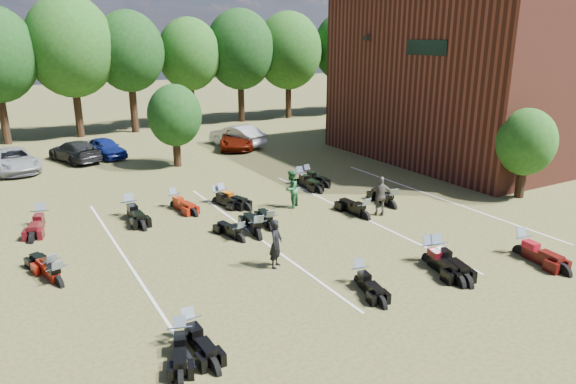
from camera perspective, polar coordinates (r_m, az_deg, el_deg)
ground at (r=19.67m, az=8.09°, el=-5.92°), size 160.00×160.00×0.00m
car_2 at (r=33.91m, az=-28.25°, el=3.12°), size 3.00×5.13×1.34m
car_3 at (r=35.10m, az=-22.61°, el=4.22°), size 3.12×4.83×1.30m
car_4 at (r=35.50m, az=-19.64°, el=4.65°), size 2.43×4.02×1.28m
car_5 at (r=37.10m, az=-5.67°, el=6.23°), size 2.81×4.89×1.52m
car_6 at (r=36.54m, az=-5.78°, el=5.92°), size 3.96×5.30×1.34m
car_7 at (r=42.44m, az=6.67°, el=7.38°), size 2.02×4.53×1.29m
person_black at (r=17.44m, az=-1.36°, el=-5.75°), size 0.74×0.72×1.71m
person_green at (r=23.45m, az=0.34°, el=0.33°), size 1.09×1.05×1.77m
person_grey at (r=22.77m, az=10.27°, el=-0.44°), size 1.11×0.94×1.78m
motorcycle_0 at (r=14.16m, az=-10.77°, el=-15.74°), size 0.75×2.17×1.20m
motorcycle_2 at (r=13.92m, az=-11.82°, el=-16.45°), size 1.24×2.12×1.12m
motorcycle_3 at (r=16.79m, az=7.94°, el=-10.07°), size 1.06×2.14×1.14m
motorcycle_4 at (r=18.86m, az=16.15°, el=-7.47°), size 1.41×2.62×1.39m
motorcycle_5 at (r=18.73m, az=15.34°, el=-7.58°), size 1.30×2.55×1.36m
motorcycle_6 at (r=20.55m, az=24.43°, el=-6.31°), size 1.05×2.51×1.36m
motorcycle_7 at (r=18.10m, az=-24.09°, el=-9.41°), size 1.19×2.24×1.19m
motorcycle_8 at (r=18.73m, az=-24.62°, el=-8.58°), size 1.28×2.19×1.16m
motorcycle_9 at (r=21.05m, az=-1.99°, el=-4.19°), size 1.12×2.22×1.18m
motorcycle_10 at (r=19.98m, az=-5.34°, el=-5.44°), size 1.01×2.12×1.14m
motorcycle_11 at (r=20.23m, az=-3.31°, el=-5.10°), size 1.20×2.54×1.36m
motorcycle_12 at (r=24.17m, az=11.46°, el=-1.71°), size 1.03×2.40×1.30m
motorcycle_13 at (r=22.52m, az=8.49°, el=-2.94°), size 0.84×2.39×1.32m
motorcycle_14 at (r=23.78m, az=-25.66°, el=-3.40°), size 1.40×2.52×1.34m
motorcycle_15 at (r=24.33m, az=-12.47°, el=-1.65°), size 1.18×2.32×1.24m
motorcycle_16 at (r=23.58m, az=-17.06°, el=-2.61°), size 0.88×2.55×1.41m
motorcycle_17 at (r=24.62m, az=-7.24°, el=-1.15°), size 1.40×2.42×1.29m
motorcycle_18 at (r=24.59m, az=-7.89°, el=-1.20°), size 1.19×2.20×1.17m
motorcycle_19 at (r=27.38m, az=1.39°, el=0.84°), size 0.78×2.41×1.34m
motorcycle_20 at (r=28.14m, az=2.22°, el=1.27°), size 0.87×2.25×1.23m
brick_building at (r=40.67m, az=25.82°, el=12.14°), size 25.40×15.20×10.70m
tree_line at (r=44.41m, az=-17.05°, el=14.56°), size 56.00×6.00×9.79m
young_tree_near_building at (r=27.03m, az=24.93°, el=5.05°), size 2.80×2.80×4.16m
young_tree_midfield at (r=31.43m, az=-12.48°, el=8.31°), size 3.20×3.20×4.70m
parking_lines at (r=20.53m, az=-3.76°, el=-4.76°), size 20.10×14.00×0.01m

